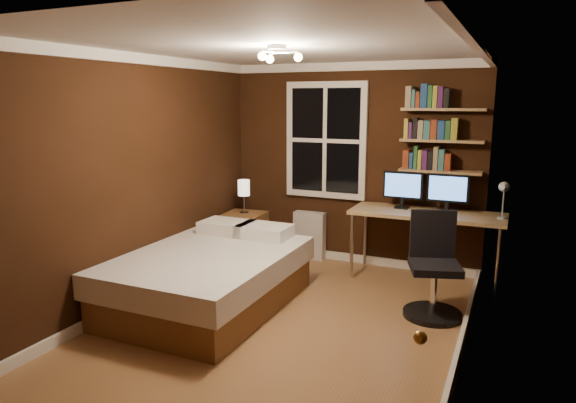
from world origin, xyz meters
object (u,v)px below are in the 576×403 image
at_px(office_chair, 433,277).
at_px(monitor_left, 403,190).
at_px(monitor_right, 448,193).
at_px(bedside_lamp, 244,197).
at_px(nightstand, 245,237).
at_px(desk_lamp, 503,200).
at_px(radiator, 310,235).
at_px(desk, 427,217).
at_px(bed, 210,277).

bearing_deg(office_chair, monitor_left, 99.08).
bearing_deg(monitor_right, bedside_lamp, -173.86).
bearing_deg(nightstand, desk_lamp, -3.14).
height_order(desk_lamp, office_chair, desk_lamp).
height_order(radiator, desk_lamp, desk_lamp).
relative_size(bedside_lamp, desk, 0.26).
distance_m(bed, nightstand, 1.54).
distance_m(nightstand, bedside_lamp, 0.53).
distance_m(nightstand, desk_lamp, 3.14).
distance_m(radiator, desk_lamp, 2.44).
xyz_separation_m(bedside_lamp, office_chair, (2.51, -0.79, -0.45)).
bearing_deg(monitor_right, monitor_left, 180.00).
bearing_deg(bed, monitor_left, 48.38).
bearing_deg(monitor_right, nightstand, -173.86).
bearing_deg(desk_lamp, monitor_left, 170.69).
relative_size(bedside_lamp, desk_lamp, 0.99).
height_order(nightstand, office_chair, office_chair).
bearing_deg(radiator, monitor_right, -4.69).
distance_m(monitor_left, office_chair, 1.35).
height_order(bed, bedside_lamp, bedside_lamp).
bearing_deg(bedside_lamp, office_chair, -17.40).
height_order(desk, office_chair, office_chair).
bearing_deg(monitor_left, office_chair, -62.62).
bearing_deg(nightstand, radiator, 23.85).
height_order(radiator, office_chair, office_chair).
distance_m(nightstand, office_chair, 2.63).
xyz_separation_m(bedside_lamp, monitor_left, (1.97, 0.27, 0.19)).
bearing_deg(monitor_left, bed, -131.53).
relative_size(bedside_lamp, radiator, 0.70).
distance_m(desk, office_chair, 1.06).
distance_m(bed, monitor_right, 2.79).
distance_m(radiator, desk, 1.60).
height_order(bed, monitor_left, monitor_left).
distance_m(bed, office_chair, 2.20).
xyz_separation_m(bed, nightstand, (-0.42, 1.48, 0.01)).
height_order(nightstand, radiator, same).
relative_size(radiator, monitor_right, 1.36).
relative_size(bed, bedside_lamp, 4.71).
relative_size(nightstand, bedside_lamp, 1.42).
height_order(radiator, monitor_right, monitor_right).
bearing_deg(radiator, nightstand, -151.38).
bearing_deg(desk_lamp, monitor_right, 163.03).
relative_size(radiator, office_chair, 0.61).
bearing_deg(office_chair, bed, 179.98).
bearing_deg(monitor_left, desk_lamp, -9.31).
distance_m(monitor_right, desk_lamp, 0.61).
distance_m(desk_lamp, office_chair, 1.21).
distance_m(monitor_right, office_chair, 1.23).
bearing_deg(bedside_lamp, nightstand, 0.00).
xyz_separation_m(bed, monitor_left, (1.54, 1.74, 0.73)).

